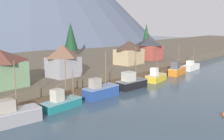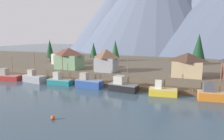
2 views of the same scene
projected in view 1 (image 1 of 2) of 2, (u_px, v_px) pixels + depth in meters
ground_plane at (55, 79)px, 68.70m from camera, size 400.00×400.00×1.00m
dock at (106, 87)px, 56.74m from camera, size 80.00×4.00×1.60m
shoreline_bank at (30, 68)px, 76.23m from camera, size 400.00×56.00×2.50m
fishing_boat_grey at (13, 115)px, 36.88m from camera, size 7.41×3.72×8.92m
fishing_boat_teal at (61, 103)px, 43.45m from camera, size 7.00×2.94×8.17m
fishing_boat_blue at (100, 91)px, 50.10m from camera, size 7.18×3.15×8.79m
fishing_boat_black at (131, 82)px, 56.90m from camera, size 7.35×3.47×8.98m
fishing_boat_yellow at (156, 77)px, 64.01m from camera, size 6.48×3.55×6.03m
fishing_boat_orange at (177, 70)px, 71.95m from camera, size 7.28×3.33×8.20m
fishing_boat_white at (191, 66)px, 79.43m from camera, size 7.15×2.53×7.29m
house_tan at (129, 52)px, 74.19m from camera, size 7.95×5.69×6.49m
house_grey at (63, 60)px, 56.76m from camera, size 6.43×5.54×6.85m
house_red at (149, 48)px, 83.84m from camera, size 6.59×7.33×6.93m
house_green at (0, 68)px, 47.03m from camera, size 8.39×6.45×6.91m
conifer_near_right at (146, 37)px, 97.08m from camera, size 3.58×3.58×11.26m
conifer_mid_right at (71, 37)px, 93.72m from camera, size 5.04×5.04×11.62m
channel_buoy at (224, 115)px, 39.86m from camera, size 0.70×0.70×0.70m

